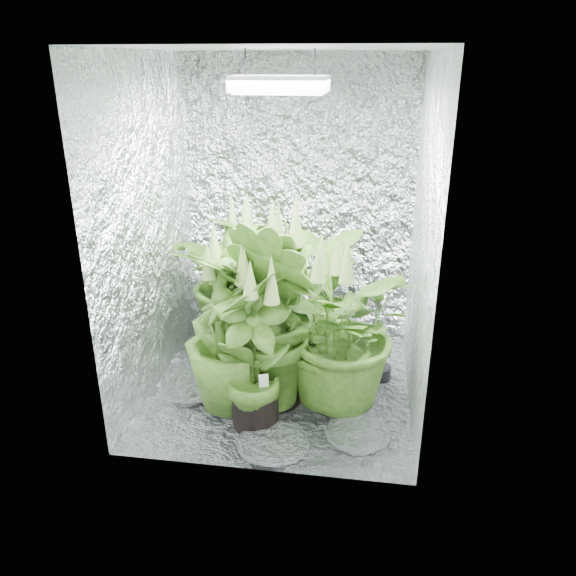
% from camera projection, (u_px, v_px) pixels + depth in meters
% --- Properties ---
extents(ground, '(1.60, 1.60, 0.00)m').
position_uv_depth(ground, '(282.00, 386.00, 3.60)').
color(ground, silver).
rests_on(ground, ground).
extents(walls, '(1.62, 1.62, 2.00)m').
position_uv_depth(walls, '(281.00, 237.00, 3.23)').
color(walls, silver).
rests_on(walls, ground).
extents(ceiling, '(1.60, 1.60, 0.01)m').
position_uv_depth(ceiling, '(280.00, 48.00, 2.85)').
color(ceiling, silver).
rests_on(ceiling, walls).
extents(grow_lamp, '(0.50, 0.30, 0.22)m').
position_uv_depth(grow_lamp, '(280.00, 84.00, 2.91)').
color(grow_lamp, gray).
rests_on(grow_lamp, ceiling).
extents(plant_a, '(1.01, 1.01, 1.11)m').
position_uv_depth(plant_a, '(242.00, 277.00, 3.94)').
color(plant_a, black).
rests_on(plant_a, ground).
extents(plant_b, '(0.56, 0.56, 0.85)m').
position_uv_depth(plant_b, '(277.00, 292.00, 4.06)').
color(plant_b, black).
rests_on(plant_b, ground).
extents(plant_c, '(0.55, 0.55, 0.85)m').
position_uv_depth(plant_c, '(327.00, 299.00, 3.94)').
color(plant_c, black).
rests_on(plant_c, ground).
extents(plant_d, '(0.74, 0.74, 1.05)m').
position_uv_depth(plant_d, '(230.00, 333.00, 3.23)').
color(plant_d, black).
rests_on(plant_d, ground).
extents(plant_e, '(0.98, 0.98, 1.07)m').
position_uv_depth(plant_e, '(335.00, 330.00, 3.22)').
color(plant_e, black).
rests_on(plant_e, ground).
extents(plant_f, '(0.69, 0.69, 1.04)m').
position_uv_depth(plant_f, '(254.00, 350.00, 3.05)').
color(plant_f, black).
rests_on(plant_f, ground).
extents(plant_g, '(0.88, 0.88, 1.25)m').
position_uv_depth(plant_g, '(275.00, 314.00, 3.24)').
color(plant_g, black).
rests_on(plant_g, ground).
extents(plant_h, '(0.76, 0.76, 1.10)m').
position_uv_depth(plant_h, '(236.00, 312.00, 3.47)').
color(plant_h, black).
rests_on(plant_h, ground).
extents(circulation_fan, '(0.16, 0.33, 0.38)m').
position_uv_depth(circulation_fan, '(376.00, 356.00, 3.64)').
color(circulation_fan, black).
rests_on(circulation_fan, ground).
extents(plant_label, '(0.06, 0.04, 0.09)m').
position_uv_depth(plant_label, '(264.00, 382.00, 3.09)').
color(plant_label, white).
rests_on(plant_label, plant_f).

